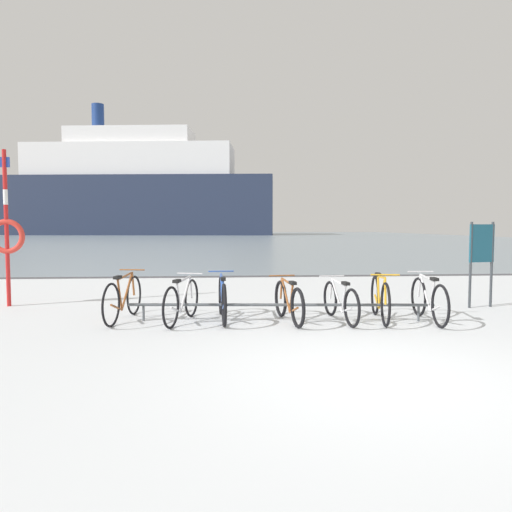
{
  "coord_description": "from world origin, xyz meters",
  "views": [
    {
      "loc": [
        -1.64,
        -4.85,
        1.62
      ],
      "look_at": [
        -0.87,
        6.43,
        0.89
      ],
      "focal_mm": 32.67,
      "sensor_mm": 36.0,
      "label": 1
    }
  ],
  "objects_px": {
    "bicycle_2": "(222,299)",
    "bicycle_4": "(340,302)",
    "bicycle_3": "(289,302)",
    "info_sign": "(482,251)",
    "bicycle_0": "(123,298)",
    "rescue_post": "(7,232)",
    "bicycle_6": "(429,300)",
    "bicycle_1": "(182,301)",
    "ferry_ship": "(137,191)",
    "bicycle_5": "(380,298)"
  },
  "relations": [
    {
      "from": "bicycle_2",
      "to": "bicycle_4",
      "type": "relative_size",
      "value": 1.09
    },
    {
      "from": "bicycle_2",
      "to": "bicycle_4",
      "type": "distance_m",
      "value": 2.01
    },
    {
      "from": "bicycle_3",
      "to": "info_sign",
      "type": "xyz_separation_m",
      "value": [
        4.01,
        1.15,
        0.79
      ]
    },
    {
      "from": "bicycle_0",
      "to": "bicycle_2",
      "type": "xyz_separation_m",
      "value": [
        1.7,
        -0.12,
        -0.01
      ]
    },
    {
      "from": "bicycle_3",
      "to": "rescue_post",
      "type": "height_order",
      "value": "rescue_post"
    },
    {
      "from": "bicycle_4",
      "to": "bicycle_6",
      "type": "xyz_separation_m",
      "value": [
        1.49,
        -0.13,
        0.03
      ]
    },
    {
      "from": "bicycle_0",
      "to": "bicycle_1",
      "type": "xyz_separation_m",
      "value": [
        1.02,
        -0.23,
        -0.02
      ]
    },
    {
      "from": "info_sign",
      "to": "ferry_ship",
      "type": "height_order",
      "value": "ferry_ship"
    },
    {
      "from": "bicycle_4",
      "to": "rescue_post",
      "type": "relative_size",
      "value": 0.52
    },
    {
      "from": "bicycle_0",
      "to": "ferry_ship",
      "type": "xyz_separation_m",
      "value": [
        -14.65,
        81.33,
        7.78
      ]
    },
    {
      "from": "bicycle_4",
      "to": "ferry_ship",
      "type": "height_order",
      "value": "ferry_ship"
    },
    {
      "from": "bicycle_1",
      "to": "info_sign",
      "type": "distance_m",
      "value": 5.95
    },
    {
      "from": "bicycle_4",
      "to": "bicycle_6",
      "type": "relative_size",
      "value": 0.97
    },
    {
      "from": "bicycle_1",
      "to": "info_sign",
      "type": "height_order",
      "value": "info_sign"
    },
    {
      "from": "bicycle_3",
      "to": "info_sign",
      "type": "distance_m",
      "value": 4.25
    },
    {
      "from": "bicycle_3",
      "to": "rescue_post",
      "type": "bearing_deg",
      "value": 160.43
    },
    {
      "from": "bicycle_2",
      "to": "bicycle_4",
      "type": "height_order",
      "value": "bicycle_2"
    },
    {
      "from": "info_sign",
      "to": "ferry_ship",
      "type": "distance_m",
      "value": 83.61
    },
    {
      "from": "bicycle_1",
      "to": "bicycle_5",
      "type": "height_order",
      "value": "bicycle_5"
    },
    {
      "from": "ferry_ship",
      "to": "bicycle_3",
      "type": "bearing_deg",
      "value": -77.93
    },
    {
      "from": "ferry_ship",
      "to": "bicycle_6",
      "type": "bearing_deg",
      "value": -76.37
    },
    {
      "from": "bicycle_0",
      "to": "rescue_post",
      "type": "height_order",
      "value": "rescue_post"
    },
    {
      "from": "bicycle_1",
      "to": "bicycle_5",
      "type": "xyz_separation_m",
      "value": [
        3.37,
        -0.08,
        0.02
      ]
    },
    {
      "from": "bicycle_2",
      "to": "bicycle_3",
      "type": "distance_m",
      "value": 1.14
    },
    {
      "from": "bicycle_1",
      "to": "bicycle_5",
      "type": "distance_m",
      "value": 3.38
    },
    {
      "from": "bicycle_0",
      "to": "rescue_post",
      "type": "bearing_deg",
      "value": 148.56
    },
    {
      "from": "bicycle_5",
      "to": "bicycle_0",
      "type": "bearing_deg",
      "value": 175.93
    },
    {
      "from": "bicycle_3",
      "to": "bicycle_5",
      "type": "relative_size",
      "value": 0.93
    },
    {
      "from": "bicycle_1",
      "to": "bicycle_3",
      "type": "bearing_deg",
      "value": -3.04
    },
    {
      "from": "bicycle_2",
      "to": "bicycle_0",
      "type": "bearing_deg",
      "value": 176.02
    },
    {
      "from": "bicycle_0",
      "to": "bicycle_3",
      "type": "bearing_deg",
      "value": -6.65
    },
    {
      "from": "bicycle_2",
      "to": "bicycle_6",
      "type": "xyz_separation_m",
      "value": [
        3.49,
        -0.34,
        0.0
      ]
    },
    {
      "from": "bicycle_2",
      "to": "bicycle_4",
      "type": "xyz_separation_m",
      "value": [
        2.0,
        -0.22,
        -0.03
      ]
    },
    {
      "from": "bicycle_5",
      "to": "bicycle_3",
      "type": "bearing_deg",
      "value": -179.45
    },
    {
      "from": "bicycle_0",
      "to": "info_sign",
      "type": "relative_size",
      "value": 1.04
    },
    {
      "from": "bicycle_0",
      "to": "bicycle_3",
      "type": "relative_size",
      "value": 1.1
    },
    {
      "from": "bicycle_1",
      "to": "bicycle_2",
      "type": "xyz_separation_m",
      "value": [
        0.68,
        0.11,
        0.01
      ]
    },
    {
      "from": "bicycle_4",
      "to": "bicycle_6",
      "type": "height_order",
      "value": "bicycle_6"
    },
    {
      "from": "bicycle_2",
      "to": "info_sign",
      "type": "distance_m",
      "value": 5.27
    },
    {
      "from": "bicycle_5",
      "to": "ferry_ship",
      "type": "xyz_separation_m",
      "value": [
        -19.04,
        81.64,
        7.78
      ]
    },
    {
      "from": "bicycle_4",
      "to": "ferry_ship",
      "type": "bearing_deg",
      "value": 102.66
    },
    {
      "from": "bicycle_1",
      "to": "bicycle_5",
      "type": "relative_size",
      "value": 0.94
    },
    {
      "from": "rescue_post",
      "to": "bicycle_5",
      "type": "bearing_deg",
      "value": -15.29
    },
    {
      "from": "bicycle_2",
      "to": "bicycle_6",
      "type": "height_order",
      "value": "bicycle_6"
    },
    {
      "from": "ferry_ship",
      "to": "bicycle_2",
      "type": "bearing_deg",
      "value": -78.65
    },
    {
      "from": "bicycle_4",
      "to": "info_sign",
      "type": "bearing_deg",
      "value": 20.37
    },
    {
      "from": "bicycle_1",
      "to": "bicycle_2",
      "type": "relative_size",
      "value": 0.92
    },
    {
      "from": "bicycle_3",
      "to": "ferry_ship",
      "type": "relative_size",
      "value": 0.03
    },
    {
      "from": "bicycle_1",
      "to": "bicycle_6",
      "type": "bearing_deg",
      "value": -3.15
    },
    {
      "from": "bicycle_0",
      "to": "rescue_post",
      "type": "distance_m",
      "value": 3.27
    }
  ]
}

